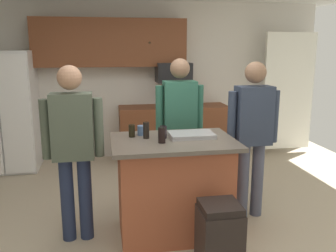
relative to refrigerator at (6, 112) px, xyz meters
name	(u,v)px	position (x,y,z in m)	size (l,w,h in m)	color
floor	(162,233)	(2.00, -2.38, -0.90)	(7.04, 7.04, 0.00)	#B7A88E
back_wall	(135,81)	(2.00, 0.42, 0.40)	(6.40, 0.10, 2.60)	silver
french_door_window_panel	(288,92)	(4.60, 0.02, 0.20)	(0.90, 0.06, 2.00)	white
cabinet_run_upper	(111,43)	(1.60, 0.22, 1.02)	(2.40, 0.38, 0.75)	brown
cabinet_run_lower	(174,132)	(2.60, 0.10, -0.45)	(1.80, 0.63, 0.90)	brown
refrigerator	(6,112)	(0.00, 0.00, 0.00)	(0.87, 0.76, 1.81)	white
microwave_over_range	(173,73)	(2.60, 0.12, 0.55)	(0.56, 0.40, 0.32)	black
kitchen_island	(173,186)	(2.11, -2.38, -0.41)	(1.20, 0.86, 0.98)	#AD5638
person_guest_left	(180,121)	(2.33, -1.63, 0.10)	(0.57, 0.23, 1.73)	tan
person_guest_by_door	(73,142)	(1.16, -2.33, 0.08)	(0.57, 0.22, 1.70)	#232D4C
person_guest_right	(253,129)	(3.02, -2.16, 0.09)	(0.57, 0.23, 1.71)	#4C5166
tumbler_amber	(146,130)	(1.86, -2.28, 0.16)	(0.06, 0.06, 0.16)	black
mug_blue_stoneware	(141,130)	(1.83, -2.14, 0.12)	(0.12, 0.08, 0.10)	#4C6B99
glass_dark_ale	(163,132)	(2.03, -2.31, 0.14)	(0.07, 0.07, 0.12)	black
glass_stout_tall	(132,131)	(1.72, -2.20, 0.14)	(0.06, 0.06, 0.13)	black
glass_pilsner	(162,135)	(1.98, -2.48, 0.15)	(0.07, 0.07, 0.15)	black
serving_tray	(191,135)	(2.31, -2.30, 0.09)	(0.44, 0.30, 0.04)	#B7B7BC
trash_bin	(219,238)	(2.37, -3.09, -0.60)	(0.34, 0.34, 0.61)	black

